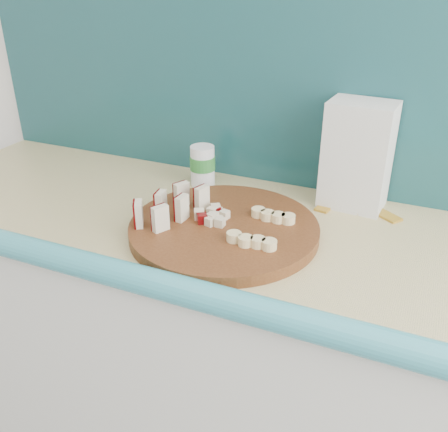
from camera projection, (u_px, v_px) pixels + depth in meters
The scene contains 9 objects.
kitchen_counter at pixel (292, 381), 1.36m from camera, with size 2.20×0.63×0.91m.
backsplash at pixel (341, 101), 1.27m from camera, with size 2.20×0.02×0.50m, color teal.
cutting_board at pixel (224, 229), 1.16m from camera, with size 0.44×0.44×0.03m, color #48240F.
apple_wedges at pixel (171, 206), 1.17m from camera, with size 0.12×0.17×0.06m.
apple_chunks at pixel (213, 217), 1.16m from camera, with size 0.06×0.07×0.02m.
banana_slices at pixel (263, 228), 1.11m from camera, with size 0.11×0.17×0.02m.
flour_bag at pixel (357, 156), 1.24m from camera, with size 0.16×0.11×0.27m, color silver.
canister at pixel (203, 165), 1.39m from camera, with size 0.07×0.07×0.11m.
banana_peel at pixel (354, 203), 1.31m from camera, with size 0.22×0.18×0.01m.
Camera 1 is at (0.33, 0.51, 1.48)m, focal length 40.00 mm.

